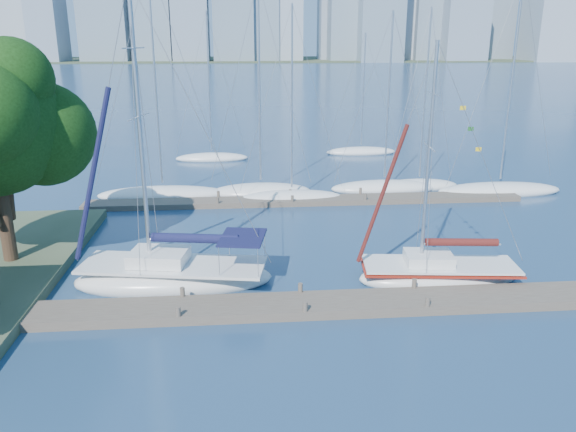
{
  "coord_description": "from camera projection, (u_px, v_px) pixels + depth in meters",
  "views": [
    {
      "loc": [
        -2.43,
        -20.99,
        10.71
      ],
      "look_at": [
        -0.26,
        4.0,
        2.86
      ],
      "focal_mm": 35.0,
      "sensor_mm": 36.0,
      "label": 1
    }
  ],
  "objects": [
    {
      "name": "bg_boat_5",
      "position": [
        499.0,
        190.0,
        41.02
      ],
      "size": [
        9.55,
        4.75,
        15.62
      ],
      "rotation": [
        0.0,
        0.0,
        0.26
      ],
      "color": "silver",
      "rests_on": "ground"
    },
    {
      "name": "sailboat_maroon",
      "position": [
        439.0,
        263.0,
        25.88
      ],
      "size": [
        7.76,
        3.26,
        11.28
      ],
      "rotation": [
        0.0,
        0.0,
        -0.11
      ],
      "color": "silver",
      "rests_on": "ground"
    },
    {
      "name": "far_dock",
      "position": [
        306.0,
        201.0,
        38.68
      ],
      "size": [
        30.0,
        1.8,
        0.36
      ],
      "primitive_type": "cube",
      "color": "#4E4239",
      "rests_on": "ground"
    },
    {
      "name": "far_shore",
      "position": [
        242.0,
        60.0,
        327.62
      ],
      "size": [
        800.0,
        100.0,
        1.5
      ],
      "primitive_type": "cube",
      "color": "#38472D",
      "rests_on": "ground"
    },
    {
      "name": "sailboat_navy",
      "position": [
        173.0,
        264.0,
        25.44
      ],
      "size": [
        9.33,
        4.42,
        13.71
      ],
      "rotation": [
        0.0,
        0.0,
        -0.17
      ],
      "color": "silver",
      "rests_on": "ground"
    },
    {
      "name": "bg_boat_0",
      "position": [
        163.0,
        194.0,
        39.97
      ],
      "size": [
        9.26,
        2.51,
        15.99
      ],
      "rotation": [
        0.0,
        0.0,
        -0.01
      ],
      "color": "silver",
      "rests_on": "ground"
    },
    {
      "name": "bg_boat_1",
      "position": [
        261.0,
        191.0,
        40.69
      ],
      "size": [
        7.61,
        3.86,
        14.96
      ],
      "rotation": [
        0.0,
        0.0,
        -0.19
      ],
      "color": "silver",
      "rests_on": "ground"
    },
    {
      "name": "bg_boat_6",
      "position": [
        212.0,
        157.0,
        52.6
      ],
      "size": [
        7.02,
        4.48,
        13.55
      ],
      "rotation": [
        0.0,
        0.0,
        0.4
      ],
      "color": "silver",
      "rests_on": "ground"
    },
    {
      "name": "near_dock",
      "position": [
        303.0,
        306.0,
        23.3
      ],
      "size": [
        26.0,
        2.0,
        0.4
      ],
      "primitive_type": "cube",
      "color": "#4E4239",
      "rests_on": "ground"
    },
    {
      "name": "bg_boat_7",
      "position": [
        361.0,
        151.0,
        55.53
      ],
      "size": [
        7.18,
        3.58,
        11.75
      ],
      "rotation": [
        0.0,
        0.0,
        -0.23
      ],
      "color": "silver",
      "rests_on": "ground"
    },
    {
      "name": "bg_boat_2",
      "position": [
        292.0,
        197.0,
        39.25
      ],
      "size": [
        7.41,
        2.95,
        13.33
      ],
      "rotation": [
        0.0,
        0.0,
        0.11
      ],
      "color": "silver",
      "rests_on": "ground"
    },
    {
      "name": "ground",
      "position": [
        303.0,
        310.0,
        23.36
      ],
      "size": [
        700.0,
        700.0,
        0.0
      ],
      "primitive_type": "plane",
      "color": "navy",
      "rests_on": "ground"
    },
    {
      "name": "bg_boat_4",
      "position": [
        419.0,
        185.0,
        42.55
      ],
      "size": [
        6.29,
        4.0,
        13.27
      ],
      "rotation": [
        0.0,
        0.0,
        0.36
      ],
      "color": "silver",
      "rests_on": "ground"
    },
    {
      "name": "bg_boat_3",
      "position": [
        384.0,
        187.0,
        41.81
      ],
      "size": [
        8.3,
        3.92,
        13.06
      ],
      "rotation": [
        0.0,
        0.0,
        0.2
      ],
      "color": "silver",
      "rests_on": "ground"
    }
  ]
}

